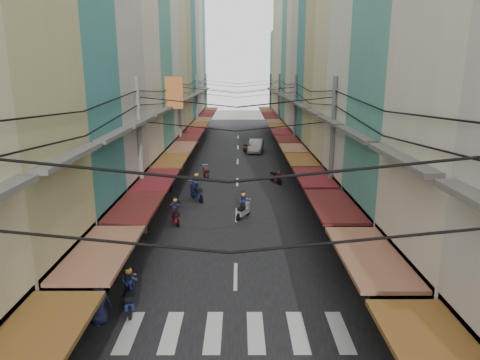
{
  "coord_description": "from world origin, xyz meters",
  "views": [
    {
      "loc": [
        0.16,
        -18.51,
        8.37
      ],
      "look_at": [
        0.2,
        5.7,
        2.27
      ],
      "focal_mm": 32.0,
      "sensor_mm": 36.0,
      "label": 1
    }
  ],
  "objects_px": {
    "market_umbrella": "(362,225)",
    "traffic_sign": "(391,276)",
    "white_car": "(256,152)",
    "bicycle": "(366,260)"
  },
  "relations": [
    {
      "from": "market_umbrella",
      "to": "traffic_sign",
      "type": "distance_m",
      "value": 5.01
    },
    {
      "from": "bicycle",
      "to": "traffic_sign",
      "type": "height_order",
      "value": "traffic_sign"
    },
    {
      "from": "market_umbrella",
      "to": "traffic_sign",
      "type": "xyz_separation_m",
      "value": [
        -0.48,
        -4.99,
        0.08
      ]
    },
    {
      "from": "bicycle",
      "to": "market_umbrella",
      "type": "height_order",
      "value": "market_umbrella"
    },
    {
      "from": "white_car",
      "to": "market_umbrella",
      "type": "height_order",
      "value": "market_umbrella"
    },
    {
      "from": "bicycle",
      "to": "traffic_sign",
      "type": "xyz_separation_m",
      "value": [
        -0.94,
        -5.55,
        1.98
      ]
    },
    {
      "from": "market_umbrella",
      "to": "bicycle",
      "type": "bearing_deg",
      "value": 50.91
    },
    {
      "from": "bicycle",
      "to": "traffic_sign",
      "type": "distance_m",
      "value": 5.97
    },
    {
      "from": "white_car",
      "to": "bicycle",
      "type": "xyz_separation_m",
      "value": [
        4.03,
        -27.44,
        0.0
      ]
    },
    {
      "from": "white_car",
      "to": "bicycle",
      "type": "distance_m",
      "value": 27.74
    }
  ]
}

